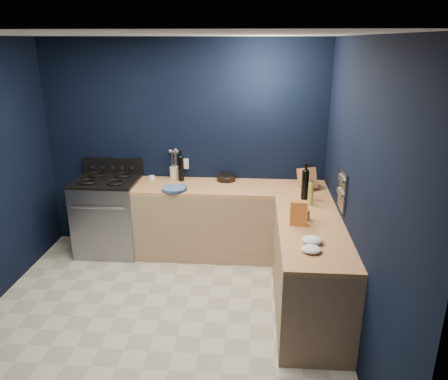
# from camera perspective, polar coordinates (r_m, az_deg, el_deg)

# --- Properties ---
(floor) EXTENTS (3.50, 3.50, 0.02)m
(floor) POSITION_cam_1_polar(r_m,az_deg,el_deg) (4.39, -8.55, -16.80)
(floor) COLOR #B8B3A0
(floor) RESTS_ON ground
(ceiling) EXTENTS (3.50, 3.50, 0.02)m
(ceiling) POSITION_cam_1_polar(r_m,az_deg,el_deg) (3.56, -10.75, 19.77)
(ceiling) COLOR silver
(ceiling) RESTS_ON ground
(wall_back) EXTENTS (3.50, 0.02, 2.60)m
(wall_back) POSITION_cam_1_polar(r_m,az_deg,el_deg) (5.43, -5.21, 5.79)
(wall_back) COLOR black
(wall_back) RESTS_ON ground
(wall_right) EXTENTS (0.02, 3.50, 2.60)m
(wall_right) POSITION_cam_1_polar(r_m,az_deg,el_deg) (3.77, 17.44, -1.17)
(wall_right) COLOR black
(wall_right) RESTS_ON ground
(wall_front) EXTENTS (3.50, 0.02, 2.60)m
(wall_front) POSITION_cam_1_polar(r_m,az_deg,el_deg) (2.29, -20.16, -15.55)
(wall_front) COLOR black
(wall_front) RESTS_ON ground
(cab_back) EXTENTS (2.30, 0.63, 0.86)m
(cab_back) POSITION_cam_1_polar(r_m,az_deg,el_deg) (5.33, 0.89, -4.26)
(cab_back) COLOR #A27E5A
(cab_back) RESTS_ON floor
(top_back) EXTENTS (2.30, 0.63, 0.04)m
(top_back) POSITION_cam_1_polar(r_m,az_deg,el_deg) (5.17, 0.92, 0.32)
(top_back) COLOR #9A5E31
(top_back) RESTS_ON cab_back
(cab_right) EXTENTS (0.63, 1.67, 0.86)m
(cab_right) POSITION_cam_1_polar(r_m,az_deg,el_deg) (4.33, 11.21, -10.59)
(cab_right) COLOR #A27E5A
(cab_right) RESTS_ON floor
(top_right) EXTENTS (0.63, 1.67, 0.04)m
(top_right) POSITION_cam_1_polar(r_m,az_deg,el_deg) (4.13, 11.62, -5.16)
(top_right) COLOR #9A5E31
(top_right) RESTS_ON cab_right
(gas_range) EXTENTS (0.76, 0.66, 0.92)m
(gas_range) POSITION_cam_1_polar(r_m,az_deg,el_deg) (5.60, -14.96, -3.42)
(gas_range) COLOR gray
(gas_range) RESTS_ON floor
(oven_door) EXTENTS (0.59, 0.02, 0.42)m
(oven_door) POSITION_cam_1_polar(r_m,az_deg,el_deg) (5.34, -16.02, -4.81)
(oven_door) COLOR black
(oven_door) RESTS_ON gas_range
(cooktop) EXTENTS (0.76, 0.66, 0.03)m
(cooktop) POSITION_cam_1_polar(r_m,az_deg,el_deg) (5.44, -15.38, 1.20)
(cooktop) COLOR black
(cooktop) RESTS_ON gas_range
(backguard) EXTENTS (0.76, 0.06, 0.20)m
(backguard) POSITION_cam_1_polar(r_m,az_deg,el_deg) (5.68, -14.50, 3.15)
(backguard) COLOR black
(backguard) RESTS_ON gas_range
(spice_panel) EXTENTS (0.02, 0.28, 0.38)m
(spice_panel) POSITION_cam_1_polar(r_m,az_deg,el_deg) (4.31, 15.43, -0.11)
(spice_panel) COLOR gray
(spice_panel) RESTS_ON wall_right
(wall_outlet) EXTENTS (0.09, 0.02, 0.13)m
(wall_outlet) POSITION_cam_1_polar(r_m,az_deg,el_deg) (5.46, -5.18, 3.49)
(wall_outlet) COLOR white
(wall_outlet) RESTS_ON wall_back
(plate_stack) EXTENTS (0.38, 0.38, 0.04)m
(plate_stack) POSITION_cam_1_polar(r_m,az_deg,el_deg) (5.05, -6.63, 0.16)
(plate_stack) COLOR #3C699E
(plate_stack) RESTS_ON top_back
(ramekin) EXTENTS (0.09, 0.09, 0.03)m
(ramekin) POSITION_cam_1_polar(r_m,az_deg,el_deg) (5.52, -9.54, 1.69)
(ramekin) COLOR white
(ramekin) RESTS_ON top_back
(utensil_crock) EXTENTS (0.13, 0.13, 0.15)m
(utensil_crock) POSITION_cam_1_polar(r_m,az_deg,el_deg) (5.47, -6.56, 2.32)
(utensil_crock) COLOR #F5E5C9
(utensil_crock) RESTS_ON top_back
(wine_bottle_back) EXTENTS (0.08, 0.08, 0.30)m
(wine_bottle_back) POSITION_cam_1_polar(r_m,az_deg,el_deg) (5.35, -5.73, 2.80)
(wine_bottle_back) COLOR black
(wine_bottle_back) RESTS_ON top_back
(lemon_basket) EXTENTS (0.28, 0.28, 0.09)m
(lemon_basket) POSITION_cam_1_polar(r_m,az_deg,el_deg) (5.35, 0.32, 1.69)
(lemon_basket) COLOR black
(lemon_basket) RESTS_ON top_back
(knife_block) EXTENTS (0.24, 0.32, 0.30)m
(knife_block) POSITION_cam_1_polar(r_m,az_deg,el_deg) (5.15, 10.93, 1.54)
(knife_block) COLOR #9A6137
(knife_block) RESTS_ON top_back
(wine_bottle_right) EXTENTS (0.10, 0.10, 0.32)m
(wine_bottle_right) POSITION_cam_1_polar(r_m,az_deg,el_deg) (4.78, 10.68, 0.63)
(wine_bottle_right) COLOR black
(wine_bottle_right) RESTS_ON top_right
(oil_bottle) EXTENTS (0.06, 0.06, 0.24)m
(oil_bottle) POSITION_cam_1_polar(r_m,az_deg,el_deg) (4.63, 11.43, -0.54)
(oil_bottle) COLOR #98A23A
(oil_bottle) RESTS_ON top_right
(spice_jar_near) EXTENTS (0.05, 0.05, 0.10)m
(spice_jar_near) POSITION_cam_1_polar(r_m,az_deg,el_deg) (4.47, 9.65, -2.12)
(spice_jar_near) COLOR olive
(spice_jar_near) RESTS_ON top_right
(spice_jar_far) EXTENTS (0.07, 0.07, 0.10)m
(spice_jar_far) POSITION_cam_1_polar(r_m,az_deg,el_deg) (4.26, 10.97, -3.30)
(spice_jar_far) COLOR olive
(spice_jar_far) RESTS_ON top_right
(crouton_bag) EXTENTS (0.17, 0.09, 0.24)m
(crouton_bag) POSITION_cam_1_polar(r_m,az_deg,el_deg) (4.11, 9.87, -3.06)
(crouton_bag) COLOR #AD3328
(crouton_bag) RESTS_ON top_right
(towel_front) EXTENTS (0.23, 0.21, 0.06)m
(towel_front) POSITION_cam_1_polar(r_m,az_deg,el_deg) (3.80, 11.63, -6.52)
(towel_front) COLOR white
(towel_front) RESTS_ON top_right
(towel_end) EXTENTS (0.21, 0.20, 0.05)m
(towel_end) POSITION_cam_1_polar(r_m,az_deg,el_deg) (3.66, 11.48, -7.70)
(towel_end) COLOR white
(towel_end) RESTS_ON top_right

